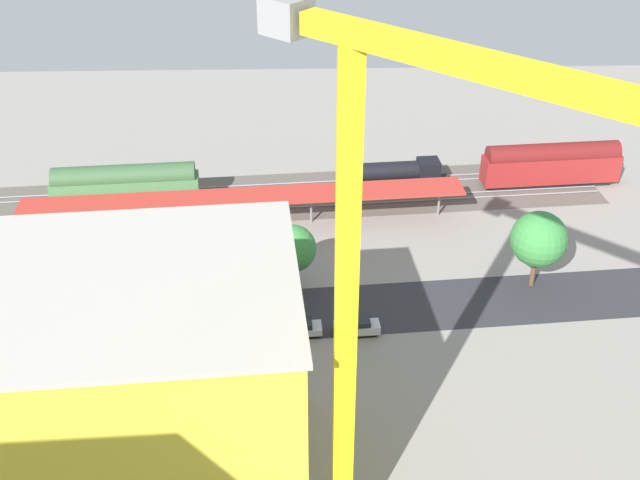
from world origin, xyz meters
TOP-DOWN VIEW (x-y plane):
  - ground_plane at (0.00, 0.00)m, footprint 148.05×148.05m
  - rail_bed at (0.00, -23.18)m, footprint 93.28×20.40m
  - street_asphalt at (0.00, 3.14)m, footprint 92.95×16.07m
  - track_rails at (0.00, -23.18)m, footprint 92.27×14.00m
  - platform_canopy_near at (1.37, -15.86)m, footprint 55.15×8.78m
  - locomotive at (-18.75, -25.86)m, footprint 14.93×3.78m
  - passenger_coach at (-39.93, -25.85)m, footprint 19.12×4.52m
  - freight_coach_far at (17.04, -20.51)m, footprint 18.95×4.52m
  - parked_car_0 at (-11.07, 6.33)m, footprint 4.78×2.06m
  - parked_car_1 at (-5.13, 6.25)m, footprint 4.75×2.16m
  - parked_car_2 at (1.07, 6.66)m, footprint 4.62×2.19m
  - parked_car_3 at (7.11, 6.12)m, footprint 4.61×2.27m
  - parked_car_4 at (13.02, 7.11)m, footprint 4.19×2.01m
  - parked_car_5 at (19.68, 6.73)m, footprint 4.43×2.30m
  - parked_car_6 at (24.74, 6.33)m, footprint 4.79×2.23m
  - construction_building at (10.82, 26.12)m, footprint 33.02×21.63m
  - construction_roof_slab at (10.82, 26.12)m, footprint 33.66×22.27m
  - tower_crane at (-9.63, 32.38)m, footprint 20.87×19.50m
  - box_truck_0 at (4.16, 12.06)m, footprint 9.16×3.97m
  - box_truck_1 at (11.30, 11.42)m, footprint 8.53×2.83m
  - street_tree_1 at (-31.30, -1.80)m, footprint 6.19×6.19m
  - street_tree_2 at (9.81, -1.33)m, footprint 6.37×6.37m
  - street_tree_3 at (2.51, -1.89)m, footprint 5.19×5.19m
  - street_tree_4 at (-4.55, -1.72)m, footprint 5.20×5.20m
  - traffic_light at (-2.06, -1.12)m, footprint 0.50×0.36m

SIDE VIEW (x-z plane):
  - ground_plane at x=0.00m, z-range 0.00..0.00m
  - rail_bed at x=0.00m, z-range 0.00..0.01m
  - street_asphalt at x=0.00m, z-range 0.00..0.01m
  - track_rails at x=0.00m, z-range 0.12..0.24m
  - parked_car_1 at x=-5.13m, z-range -0.10..1.55m
  - parked_car_4 at x=13.02m, z-range -0.08..1.57m
  - parked_car_2 at x=1.07m, z-range -0.10..1.60m
  - parked_car_5 at x=19.68m, z-range -0.09..1.65m
  - parked_car_0 at x=-11.07m, z-range -0.09..1.66m
  - parked_car_6 at x=24.74m, z-range -0.11..1.71m
  - parked_car_3 at x=7.11m, z-range -0.11..1.77m
  - box_truck_0 at x=4.16m, z-range -0.01..3.32m
  - box_truck_1 at x=11.30m, z-range -0.05..3.45m
  - locomotive at x=-18.75m, z-range -0.71..4.35m
  - passenger_coach at x=-39.93m, z-range 0.15..6.27m
  - freight_coach_far at x=17.04m, z-range 0.17..6.53m
  - platform_canopy_near at x=1.37m, z-range 1.95..6.24m
  - traffic_light at x=-2.06m, z-range 1.08..7.65m
  - street_tree_3 at x=2.51m, z-range 1.37..9.33m
  - street_tree_4 at x=-4.55m, z-range 1.37..9.37m
  - street_tree_2 at x=9.81m, z-range 1.09..9.67m
  - street_tree_1 at x=-31.30m, z-range 1.44..10.55m
  - construction_building at x=10.82m, z-range 0.00..20.07m
  - construction_roof_slab at x=10.82m, z-range 20.07..20.47m
  - tower_crane at x=-9.63m, z-range 3.57..43.44m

